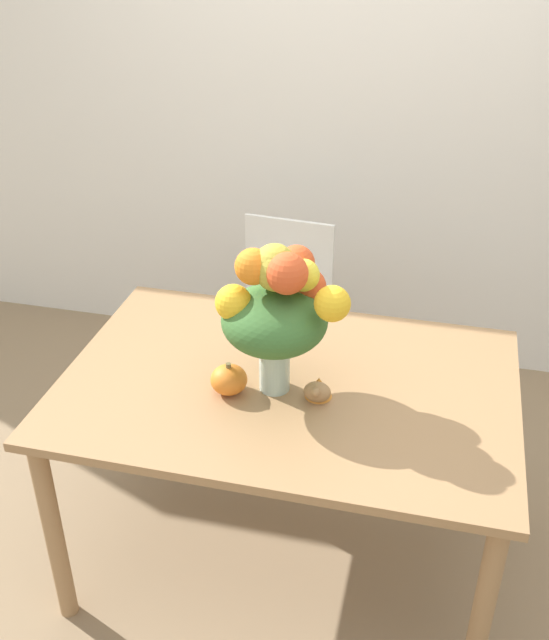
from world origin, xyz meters
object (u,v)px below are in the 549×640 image
object	(u,v)px
pumpkin	(229,379)
turkey_figurine	(318,389)
flower_vase	(278,307)
dining_chair_near_window	(279,319)

from	to	relation	value
pumpkin	turkey_figurine	xyz separation A→B (m)	(0.27, 0.03, -0.01)
flower_vase	pumpkin	distance (m)	0.29
turkey_figurine	flower_vase	bearing A→B (deg)	170.36
turkey_figurine	dining_chair_near_window	xyz separation A→B (m)	(-0.34, 0.92, -0.33)
turkey_figurine	dining_chair_near_window	bearing A→B (deg)	110.29
flower_vase	dining_chair_near_window	size ratio (longest dim) A/B	0.55
flower_vase	pumpkin	world-z (taller)	flower_vase
turkey_figurine	dining_chair_near_window	world-z (taller)	dining_chair_near_window
flower_vase	pumpkin	size ratio (longest dim) A/B	4.30
pumpkin	turkey_figurine	world-z (taller)	pumpkin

